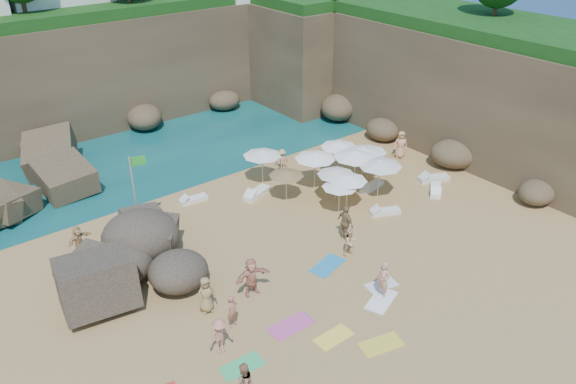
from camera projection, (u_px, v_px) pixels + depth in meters
ground at (294, 263)px, 27.45m from camera, size 120.00×120.00×0.00m
seawater at (76, 101)px, 48.19m from camera, size 120.00×120.00×0.00m
cliff_back at (115, 64)px, 43.90m from camera, size 44.00×8.00×8.00m
cliff_right at (427, 75)px, 41.35m from camera, size 8.00×30.00×8.00m
cliff_corner at (303, 47)px, 48.57m from camera, size 10.00×12.00×8.00m
rock_outcrop at (106, 288)px, 25.74m from camera, size 7.70×6.31×2.75m
flag_pole at (136, 184)px, 28.70m from camera, size 0.85×0.25×4.40m
parasol_0 at (315, 156)px, 33.28m from camera, size 2.49×2.49×2.35m
parasol_1 at (262, 153)px, 33.93m from camera, size 2.34×2.34×2.22m
parasol_2 at (355, 154)px, 33.17m from camera, size 2.64×2.64×2.50m
parasol_3 at (336, 172)px, 31.90m from camera, size 2.21×2.21×2.09m
parasol_4 at (339, 144)px, 35.08m from camera, size 2.33×2.33×2.20m
parasol_5 at (348, 178)px, 31.25m from camera, size 2.22×2.22×2.10m
parasol_6 at (286, 173)px, 32.12m from camera, size 2.04×2.04×1.93m
parasol_7 at (340, 185)px, 30.92m from camera, size 2.01×2.01×1.90m
parasol_8 at (363, 150)px, 34.03m from camera, size 2.48×2.48×2.35m
parasol_9 at (369, 149)px, 34.67m from camera, size 2.21×2.21×2.09m
parasol_11 at (380, 163)px, 32.26m from camera, size 2.57×2.57×2.43m
lounger_0 at (193, 199)px, 32.76m from camera, size 1.69×0.69×0.26m
lounger_1 at (257, 193)px, 33.38m from camera, size 2.06×1.27×0.30m
lounger_2 at (371, 187)px, 34.14m from camera, size 1.85×0.89×0.28m
lounger_3 at (385, 212)px, 31.53m from camera, size 1.79×1.23×0.27m
lounger_4 at (434, 178)px, 35.07m from camera, size 2.04×1.33×0.30m
lounger_5 at (435, 190)px, 33.77m from camera, size 1.77×1.59×0.28m
towel_1 at (291, 326)px, 23.48m from camera, size 1.91×0.97×0.03m
towel_3 at (242, 366)px, 21.52m from camera, size 1.73×0.96×0.03m
towel_4 at (381, 344)px, 22.55m from camera, size 1.91×1.26×0.03m
towel_5 at (381, 285)px, 25.91m from camera, size 1.61×1.04×0.03m
towel_6 at (294, 325)px, 23.56m from camera, size 1.67×0.85×0.03m
towel_8 at (328, 266)px, 27.23m from camera, size 2.07×1.40×0.03m
towel_12 at (334, 337)px, 22.91m from camera, size 1.62×0.82×0.03m
towel_13 at (381, 300)px, 24.95m from camera, size 1.99×1.47×0.03m
person_stand_1 at (244, 383)px, 19.74m from camera, size 0.98×0.88×1.66m
person_stand_2 at (282, 160)px, 36.00m from camera, size 1.02×0.53×1.51m
person_stand_3 at (346, 223)px, 28.90m from camera, size 0.55×1.17×1.95m
person_stand_4 at (401, 145)px, 37.70m from camera, size 1.05×0.94×1.90m
person_stand_5 at (79, 240)px, 27.89m from camera, size 1.45×0.91×1.52m
person_stand_6 at (383, 280)px, 24.78m from camera, size 0.44×0.67×1.82m
person_lie_0 at (221, 348)px, 22.09m from camera, size 1.21×1.70×0.42m
person_lie_2 at (207, 307)px, 24.23m from camera, size 1.16×1.85×0.46m
person_lie_3 at (252, 289)px, 25.27m from camera, size 1.88×2.00×0.49m
person_lie_4 at (233, 322)px, 23.43m from camera, size 0.92×1.60×0.36m
person_lie_5 at (350, 250)px, 27.95m from camera, size 0.80×1.46×0.53m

